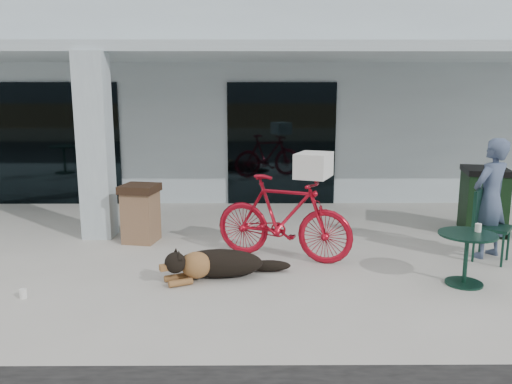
{
  "coord_description": "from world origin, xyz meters",
  "views": [
    {
      "loc": [
        1.16,
        -6.13,
        2.41
      ],
      "look_at": [
        1.21,
        1.16,
        1.0
      ],
      "focal_mm": 35.0,
      "sensor_mm": 36.0,
      "label": 1
    }
  ],
  "objects_px": {
    "dog": "(220,262)",
    "cafe_table_far": "(466,259)",
    "person": "(490,198)",
    "wheeled_bin": "(483,200)",
    "trash_receptacle": "(141,213)",
    "bicycle": "(283,218)",
    "cafe_chair_far_a": "(493,226)"
  },
  "relations": [
    {
      "from": "dog",
      "to": "cafe_table_far",
      "type": "distance_m",
      "value": 3.2
    },
    {
      "from": "person",
      "to": "wheeled_bin",
      "type": "bearing_deg",
      "value": -143.75
    },
    {
      "from": "cafe_table_far",
      "to": "trash_receptacle",
      "type": "relative_size",
      "value": 0.75
    },
    {
      "from": "cafe_table_far",
      "to": "person",
      "type": "xyz_separation_m",
      "value": [
        0.8,
        1.14,
        0.56
      ]
    },
    {
      "from": "trash_receptacle",
      "to": "dog",
      "type": "bearing_deg",
      "value": -49.96
    },
    {
      "from": "person",
      "to": "wheeled_bin",
      "type": "distance_m",
      "value": 1.51
    },
    {
      "from": "dog",
      "to": "cafe_table_far",
      "type": "bearing_deg",
      "value": -29.68
    },
    {
      "from": "person",
      "to": "wheeled_bin",
      "type": "relative_size",
      "value": 1.55
    },
    {
      "from": "dog",
      "to": "trash_receptacle",
      "type": "bearing_deg",
      "value": 105.23
    },
    {
      "from": "bicycle",
      "to": "cafe_chair_far_a",
      "type": "relative_size",
      "value": 1.99
    },
    {
      "from": "bicycle",
      "to": "cafe_table_far",
      "type": "relative_size",
      "value": 2.89
    },
    {
      "from": "bicycle",
      "to": "wheeled_bin",
      "type": "xyz_separation_m",
      "value": [
        3.65,
        1.45,
        -0.05
      ]
    },
    {
      "from": "bicycle",
      "to": "cafe_table_far",
      "type": "distance_m",
      "value": 2.55
    },
    {
      "from": "dog",
      "to": "cafe_chair_far_a",
      "type": "relative_size",
      "value": 1.25
    },
    {
      "from": "dog",
      "to": "wheeled_bin",
      "type": "relative_size",
      "value": 1.14
    },
    {
      "from": "dog",
      "to": "bicycle",
      "type": "bearing_deg",
      "value": 16.55
    },
    {
      "from": "wheeled_bin",
      "to": "cafe_table_far",
      "type": "bearing_deg",
      "value": -105.13
    },
    {
      "from": "cafe_chair_far_a",
      "to": "trash_receptacle",
      "type": "relative_size",
      "value": 1.09
    },
    {
      "from": "dog",
      "to": "cafe_chair_far_a",
      "type": "distance_m",
      "value": 4.03
    },
    {
      "from": "dog",
      "to": "person",
      "type": "bearing_deg",
      "value": -12.52
    },
    {
      "from": "cafe_chair_far_a",
      "to": "wheeled_bin",
      "type": "distance_m",
      "value": 1.69
    },
    {
      "from": "dog",
      "to": "cafe_chair_far_a",
      "type": "xyz_separation_m",
      "value": [
        3.96,
        0.65,
        0.31
      ]
    },
    {
      "from": "cafe_table_far",
      "to": "wheeled_bin",
      "type": "height_order",
      "value": "wheeled_bin"
    },
    {
      "from": "dog",
      "to": "trash_receptacle",
      "type": "relative_size",
      "value": 1.37
    },
    {
      "from": "trash_receptacle",
      "to": "wheeled_bin",
      "type": "bearing_deg",
      "value": 5.18
    },
    {
      "from": "trash_receptacle",
      "to": "wheeled_bin",
      "type": "relative_size",
      "value": 0.83
    },
    {
      "from": "person",
      "to": "trash_receptacle",
      "type": "relative_size",
      "value": 1.86
    },
    {
      "from": "bicycle",
      "to": "cafe_table_far",
      "type": "xyz_separation_m",
      "value": [
        2.3,
        -1.06,
        -0.29
      ]
    },
    {
      "from": "person",
      "to": "cafe_chair_far_a",
      "type": "bearing_deg",
      "value": 50.07
    },
    {
      "from": "cafe_chair_far_a",
      "to": "trash_receptacle",
      "type": "distance_m",
      "value": 5.49
    },
    {
      "from": "cafe_chair_far_a",
      "to": "person",
      "type": "xyz_separation_m",
      "value": [
        0.03,
        0.22,
        0.37
      ]
    },
    {
      "from": "bicycle",
      "to": "wheeled_bin",
      "type": "relative_size",
      "value": 1.81
    }
  ]
}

